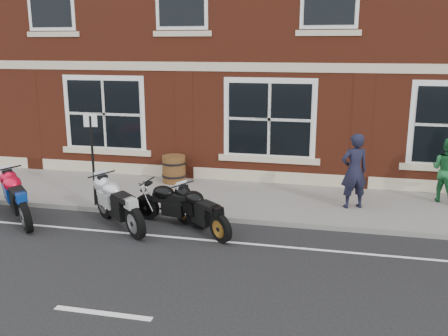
{
  "coord_description": "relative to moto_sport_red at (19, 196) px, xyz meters",
  "views": [
    {
      "loc": [
        3.34,
        -9.29,
        4.0
      ],
      "look_at": [
        0.86,
        1.6,
        1.23
      ],
      "focal_mm": 40.0,
      "sensor_mm": 36.0,
      "label": 1
    }
  ],
  "objects": [
    {
      "name": "kerb",
      "position": [
        3.75,
        0.99,
        -0.54
      ],
      "size": [
        30.0,
        0.16,
        0.12
      ],
      "primitive_type": "cube",
      "color": "slate",
      "rests_on": "ground"
    },
    {
      "name": "barrel_planter",
      "position": [
        2.58,
        3.58,
        -0.09
      ],
      "size": [
        0.7,
        0.7,
        0.78
      ],
      "color": "#492113",
      "rests_on": "sidewalk"
    },
    {
      "name": "moto_sport_silver",
      "position": [
        2.45,
        0.12,
        -0.01
      ],
      "size": [
        1.83,
        1.63,
        1.04
      ],
      "rotation": [
        0.0,
        0.0,
        0.85
      ],
      "color": "black",
      "rests_on": "ground"
    },
    {
      "name": "moto_sport_black",
      "position": [
        4.31,
        0.23,
        -0.08
      ],
      "size": [
        1.63,
        1.4,
        0.91
      ],
      "rotation": [
        0.0,
        0.0,
        0.87
      ],
      "color": "black",
      "rests_on": "ground"
    },
    {
      "name": "sidewalk",
      "position": [
        3.75,
        2.57,
        -0.54
      ],
      "size": [
        30.0,
        3.0,
        0.12
      ],
      "primitive_type": "cube",
      "color": "slate",
      "rests_on": "ground"
    },
    {
      "name": "pedestrian_right",
      "position": [
        9.85,
        3.34,
        0.34
      ],
      "size": [
        1.01,
        1.0,
        1.65
      ],
      "primitive_type": "imported",
      "rotation": [
        0.0,
        0.0,
        2.42
      ],
      "color": "#1C6231",
      "rests_on": "sidewalk"
    },
    {
      "name": "ground",
      "position": [
        3.75,
        -0.43,
        -0.6
      ],
      "size": [
        80.0,
        80.0,
        0.0
      ],
      "primitive_type": "plane",
      "color": "black",
      "rests_on": "ground"
    },
    {
      "name": "pedestrian_left",
      "position": [
        7.56,
        2.34,
        0.44
      ],
      "size": [
        0.79,
        0.67,
        1.84
      ],
      "primitive_type": "imported",
      "rotation": [
        0.0,
        0.0,
        3.54
      ],
      "color": "black",
      "rests_on": "sidewalk"
    },
    {
      "name": "parking_sign",
      "position": [
        1.33,
        1.12,
        0.84
      ],
      "size": [
        0.32,
        0.1,
        2.29
      ],
      "rotation": [
        0.0,
        0.0,
        0.24
      ],
      "color": "black",
      "rests_on": "sidewalk"
    },
    {
      "name": "moto_naked_black",
      "position": [
        3.5,
        0.58,
        -0.09
      ],
      "size": [
        1.98,
        0.58,
        0.9
      ],
      "rotation": [
        0.0,
        0.0,
        1.34
      ],
      "color": "black",
      "rests_on": "ground"
    },
    {
      "name": "moto_sport_red",
      "position": [
        0.0,
        0.0,
        0.0
      ],
      "size": [
        1.74,
        1.77,
        1.05
      ],
      "rotation": [
        0.0,
        0.0,
        0.78
      ],
      "color": "black",
      "rests_on": "ground"
    }
  ]
}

